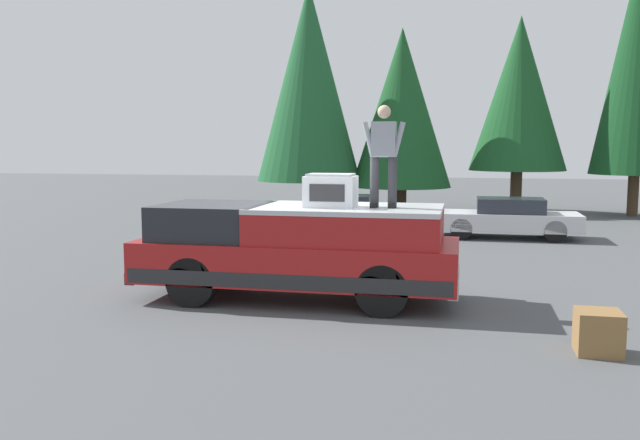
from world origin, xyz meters
TOP-DOWN VIEW (x-y plane):
  - ground_plane at (0.00, 0.00)m, footprint 90.00×90.00m
  - pickup_truck at (-0.21, 0.33)m, footprint 2.01×5.54m
  - compressor_unit at (-0.36, -0.29)m, footprint 0.65×0.84m
  - person_on_truck_bed at (-0.27, -1.16)m, footprint 0.29×0.72m
  - parked_car_silver at (8.63, -3.72)m, footprint 1.64×4.10m
  - parked_car_navy at (8.78, 1.28)m, footprint 1.64×4.10m
  - wooden_crate at (-2.35, -4.22)m, footprint 0.56×0.56m
  - conifer_far_left at (16.02, -8.79)m, footprint 3.32×3.32m
  - conifer_left at (16.46, -4.51)m, footprint 3.80×3.80m
  - conifer_center_left at (15.65, 0.03)m, footprint 4.00×4.00m
  - conifer_center_right at (15.05, 3.70)m, footprint 4.18×4.18m

SIDE VIEW (x-z plane):
  - ground_plane at x=0.00m, z-range 0.00..0.00m
  - wooden_crate at x=-2.35m, z-range 0.00..0.56m
  - parked_car_silver at x=8.63m, z-range 0.00..1.16m
  - parked_car_navy at x=8.78m, z-range 0.00..1.16m
  - pickup_truck at x=-0.21m, z-range 0.05..1.70m
  - compressor_unit at x=-0.36m, z-range 1.65..2.21m
  - person_on_truck_bed at x=-0.27m, z-range 1.71..3.40m
  - conifer_center_left at x=15.65m, z-range 0.50..7.80m
  - conifer_left at x=16.46m, z-range 0.83..8.55m
  - conifer_center_right at x=15.05m, z-range 0.62..9.67m
  - conifer_far_left at x=16.02m, z-range 0.78..11.48m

